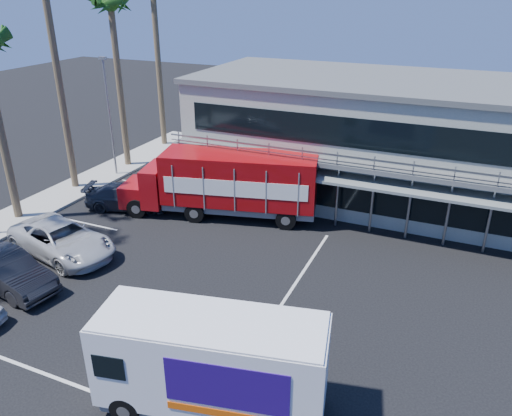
% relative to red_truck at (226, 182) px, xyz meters
% --- Properties ---
extents(ground, '(120.00, 120.00, 0.00)m').
position_rel_red_truck_xyz_m(ground, '(4.07, -8.13, -2.08)').
color(ground, black).
rests_on(ground, ground).
extents(building, '(22.40, 12.00, 7.30)m').
position_rel_red_truck_xyz_m(building, '(7.07, 6.81, 1.58)').
color(building, gray).
rests_on(building, ground).
extents(curb_strip, '(3.00, 32.00, 0.16)m').
position_rel_red_truck_xyz_m(curb_strip, '(-10.93, -2.13, -2.00)').
color(curb_strip, '#A5A399').
rests_on(curb_strip, ground).
extents(palm_e, '(2.80, 2.80, 12.25)m').
position_rel_red_truck_xyz_m(palm_e, '(-10.63, 4.87, 8.50)').
color(palm_e, brown).
rests_on(palm_e, ground).
extents(light_pole_far, '(0.50, 0.25, 8.09)m').
position_rel_red_truck_xyz_m(light_pole_far, '(-10.13, 2.87, 2.43)').
color(light_pole_far, gray).
rests_on(light_pole_far, ground).
extents(red_truck, '(11.50, 5.10, 3.77)m').
position_rel_red_truck_xyz_m(red_truck, '(0.00, 0.00, 0.00)').
color(red_truck, maroon).
rests_on(red_truck, ground).
extents(white_van, '(7.30, 3.73, 3.40)m').
position_rel_red_truck_xyz_m(white_van, '(6.07, -13.13, -0.27)').
color(white_van, white).
rests_on(white_van, ground).
extents(parked_car_b, '(5.25, 2.51, 1.66)m').
position_rel_red_truck_xyz_m(parked_car_b, '(-5.43, -10.63, -1.25)').
color(parked_car_b, black).
rests_on(parked_car_b, ground).
extents(parked_car_c, '(6.43, 4.00, 1.66)m').
position_rel_red_truck_xyz_m(parked_car_c, '(-5.43, -7.33, -1.25)').
color(parked_car_c, '#BABABC').
rests_on(parked_car_c, ground).
extents(parked_car_d, '(5.43, 3.50, 1.46)m').
position_rel_red_truck_xyz_m(parked_car_d, '(-5.86, -1.41, -1.34)').
color(parked_car_d, '#272B34').
rests_on(parked_car_d, ground).
extents(parked_car_e, '(4.21, 2.34, 1.36)m').
position_rel_red_truck_xyz_m(parked_car_e, '(-5.43, -0.93, -1.40)').
color(parked_car_e, slate).
rests_on(parked_car_e, ground).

